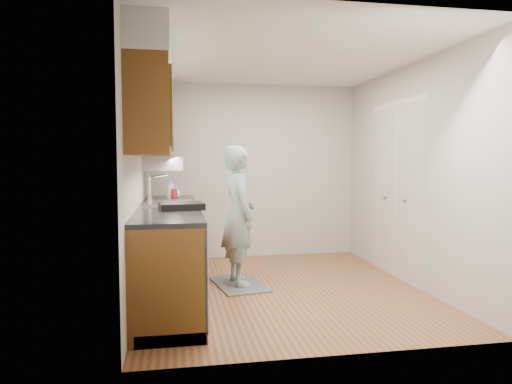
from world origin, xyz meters
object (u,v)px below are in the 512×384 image
(steel_can, at_px, (173,195))
(dish_rack, at_px, (181,206))
(person, at_px, (238,206))
(soda_can, at_px, (174,194))
(soap_bottle_a, at_px, (171,189))
(soap_bottle_c, at_px, (176,192))
(soap_bottle_b, at_px, (171,190))

(steel_can, distance_m, dish_rack, 1.07)
(person, xyz_separation_m, soda_can, (-0.71, 0.41, 0.11))
(soda_can, height_order, steel_can, soda_can)
(person, distance_m, steel_can, 0.84)
(dish_rack, bearing_deg, person, 38.15)
(soap_bottle_a, xyz_separation_m, steel_can, (0.03, -0.06, -0.07))
(soap_bottle_c, xyz_separation_m, soda_can, (-0.02, -0.24, -0.01))
(soap_bottle_b, relative_size, soda_can, 1.56)
(soap_bottle_a, height_order, steel_can, soap_bottle_a)
(soap_bottle_a, relative_size, soap_bottle_c, 1.57)
(person, relative_size, soap_bottle_b, 8.53)
(steel_can, bearing_deg, soda_can, -42.56)
(person, xyz_separation_m, steel_can, (-0.72, 0.42, 0.10))
(dish_rack, bearing_deg, soap_bottle_a, 88.60)
(person, relative_size, soda_can, 13.34)
(soap_bottle_b, bearing_deg, steel_can, -81.50)
(soap_bottle_a, xyz_separation_m, soap_bottle_b, (0.01, 0.10, -0.02))
(person, relative_size, soap_bottle_c, 11.11)
(person, height_order, dish_rack, person)
(soap_bottle_c, distance_m, dish_rack, 1.30)
(person, xyz_separation_m, soap_bottle_b, (-0.74, 0.58, 0.15))
(soap_bottle_b, xyz_separation_m, soda_can, (0.03, -0.17, -0.04))
(soap_bottle_a, distance_m, soap_bottle_c, 0.19)
(soap_bottle_a, height_order, soap_bottle_c, soap_bottle_a)
(soda_can, bearing_deg, soap_bottle_b, 101.29)
(soap_bottle_b, relative_size, dish_rack, 0.51)
(dish_rack, bearing_deg, soap_bottle_b, 87.75)
(soap_bottle_a, bearing_deg, soap_bottle_b, 85.11)
(soap_bottle_b, bearing_deg, soda_can, -78.71)
(soap_bottle_c, distance_m, steel_can, 0.24)
(soap_bottle_c, height_order, dish_rack, soap_bottle_c)
(person, height_order, soap_bottle_c, person)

